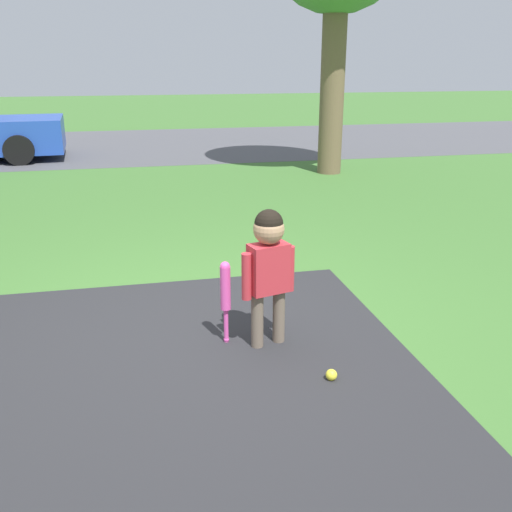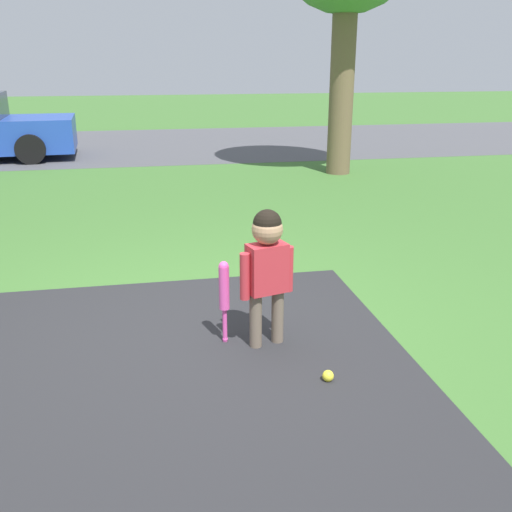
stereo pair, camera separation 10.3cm
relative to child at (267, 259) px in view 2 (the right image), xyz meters
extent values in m
plane|color=#3D6B2D|center=(-0.48, 0.34, -0.64)|extent=(60.00, 60.00, 0.00)
cube|color=#4C4C51|center=(-0.48, 10.35, -0.64)|extent=(40.00, 6.00, 0.01)
cylinder|color=#6B5B4C|center=(-0.08, -0.02, -0.44)|extent=(0.09, 0.09, 0.40)
cylinder|color=#6B5B4C|center=(0.08, 0.02, -0.44)|extent=(0.09, 0.09, 0.40)
cube|color=#BF2D38|center=(0.00, 0.00, -0.06)|extent=(0.30, 0.22, 0.34)
cylinder|color=#BF2D38|center=(-0.16, -0.04, -0.10)|extent=(0.07, 0.07, 0.33)
cylinder|color=#BF2D38|center=(0.16, 0.04, -0.10)|extent=(0.07, 0.07, 0.33)
sphere|color=tan|center=(0.00, 0.00, 0.21)|extent=(0.21, 0.21, 0.21)
sphere|color=black|center=(0.00, 0.00, 0.25)|extent=(0.19, 0.19, 0.19)
sphere|color=#E54CA5|center=(-0.29, 0.09, -0.62)|extent=(0.04, 0.04, 0.04)
cylinder|color=#E54CA5|center=(-0.29, 0.09, -0.51)|extent=(0.03, 0.03, 0.26)
cylinder|color=#E54CA5|center=(-0.29, 0.09, -0.22)|extent=(0.07, 0.07, 0.32)
sphere|color=#E54CA5|center=(-0.29, 0.09, -0.06)|extent=(0.07, 0.07, 0.07)
sphere|color=yellow|center=(0.28, -0.56, -0.60)|extent=(0.07, 0.07, 0.07)
cylinder|color=black|center=(-3.05, 9.68, -0.35)|extent=(0.58, 0.22, 0.57)
cylinder|color=black|center=(-2.95, 8.05, -0.35)|extent=(0.58, 0.22, 0.57)
cylinder|color=brown|center=(2.56, 6.07, 0.94)|extent=(0.41, 0.41, 3.16)
camera|label=1|loc=(-0.85, -3.53, 1.28)|focal=40.00mm
camera|label=2|loc=(-0.75, -3.55, 1.28)|focal=40.00mm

